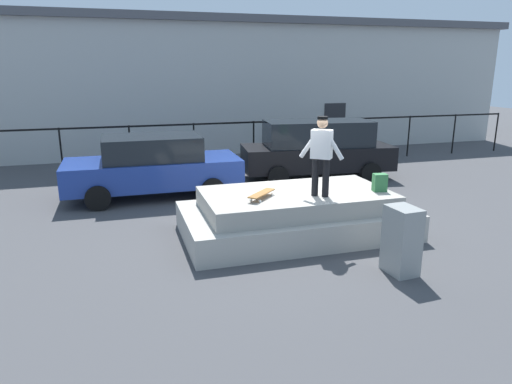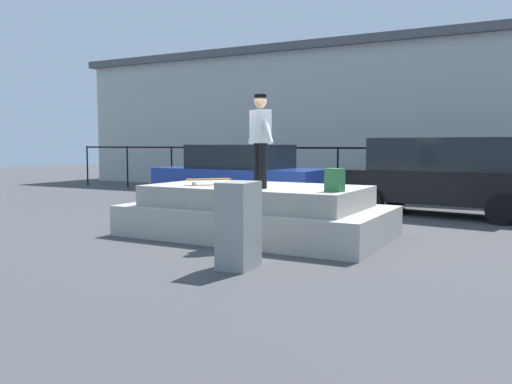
{
  "view_description": "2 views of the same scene",
  "coord_description": "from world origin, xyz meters",
  "views": [
    {
      "loc": [
        -3.68,
        -9.29,
        3.51
      ],
      "look_at": [
        -0.59,
        0.97,
        0.63
      ],
      "focal_mm": 32.55,
      "sensor_mm": 36.0,
      "label": 1
    },
    {
      "loc": [
        4.59,
        -9.0,
        1.72
      ],
      "look_at": [
        -0.67,
        0.66,
        0.72
      ],
      "focal_mm": 36.98,
      "sensor_mm": 36.0,
      "label": 2
    }
  ],
  "objects": [
    {
      "name": "skateboarder",
      "position": [
        0.24,
        -0.85,
        1.88
      ],
      "size": [
        0.79,
        0.63,
        1.63
      ],
      "color": "black",
      "rests_on": "concrete_ledge"
    },
    {
      "name": "ground_plane",
      "position": [
        0.0,
        0.0,
        0.0
      ],
      "size": [
        60.0,
        60.0,
        0.0
      ],
      "primitive_type": "plane",
      "color": "#424244"
    },
    {
      "name": "skateboard",
      "position": [
        -0.96,
        -0.68,
        1.05
      ],
      "size": [
        0.73,
        0.74,
        0.12
      ],
      "color": "brown",
      "rests_on": "concrete_ledge"
    },
    {
      "name": "car_black_hatchback_mid",
      "position": [
        2.5,
        4.33,
        0.98
      ],
      "size": [
        4.96,
        2.41,
        1.87
      ],
      "color": "black",
      "rests_on": "ground_plane"
    },
    {
      "name": "fence_row",
      "position": [
        -0.0,
        6.83,
        1.17
      ],
      "size": [
        24.06,
        0.06,
        1.64
      ],
      "color": "black",
      "rests_on": "ground_plane"
    },
    {
      "name": "backpack",
      "position": [
        1.62,
        -0.86,
        1.13
      ],
      "size": [
        0.31,
        0.24,
        0.38
      ],
      "primitive_type": "cube",
      "rotation": [
        0.0,
        0.0,
        2.98
      ],
      "color": "#33723F",
      "rests_on": "concrete_ledge"
    },
    {
      "name": "concrete_ledge",
      "position": [
        -0.1,
        -0.38,
        0.43
      ],
      "size": [
        4.83,
        2.63,
        0.95
      ],
      "color": "#ADA89E",
      "rests_on": "ground_plane"
    },
    {
      "name": "warehouse_building",
      "position": [
        0.0,
        13.68,
        2.78
      ],
      "size": [
        28.36,
        9.03,
        5.53
      ],
      "color": "#B2B2AD",
      "rests_on": "ground_plane"
    },
    {
      "name": "car_blue_sedan_near",
      "position": [
        -2.77,
        3.63,
        0.87
      ],
      "size": [
        4.77,
        2.23,
        1.7
      ],
      "color": "navy",
      "rests_on": "ground_plane"
    },
    {
      "name": "utility_box",
      "position": [
        0.93,
        -2.78,
        0.6
      ],
      "size": [
        0.48,
        0.63,
        1.2
      ],
      "primitive_type": "cube",
      "rotation": [
        0.0,
        0.0,
        0.07
      ],
      "color": "gray",
      "rests_on": "ground_plane"
    }
  ]
}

